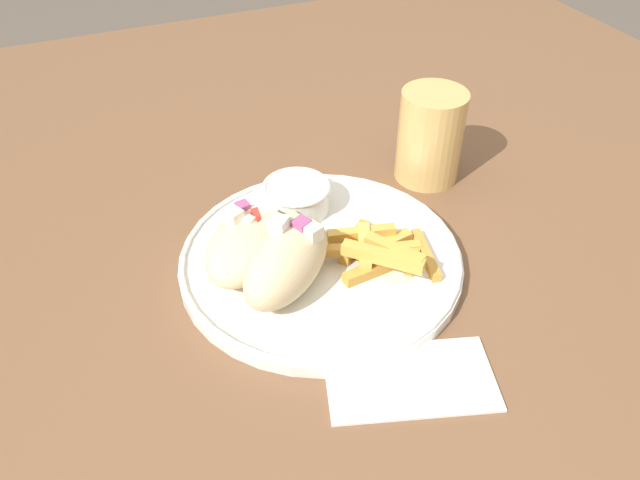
{
  "coord_description": "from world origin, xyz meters",
  "views": [
    {
      "loc": [
        -0.22,
        -0.46,
        1.16
      ],
      "look_at": [
        -0.02,
        0.0,
        0.74
      ],
      "focal_mm": 35.0,
      "sensor_mm": 36.0,
      "label": 1
    }
  ],
  "objects_px": {
    "fries_pile": "(379,250)",
    "water_glass": "(430,140)",
    "pita_sandwich_near": "(287,261)",
    "sauce_ramekin": "(296,196)",
    "pita_sandwich_far": "(247,243)",
    "plate": "(320,257)"
  },
  "relations": [
    {
      "from": "sauce_ramekin",
      "to": "water_glass",
      "type": "xyz_separation_m",
      "value": [
        0.19,
        0.02,
        0.02
      ]
    },
    {
      "from": "plate",
      "to": "pita_sandwich_far",
      "type": "xyz_separation_m",
      "value": [
        -0.07,
        0.02,
        0.03
      ]
    },
    {
      "from": "fries_pile",
      "to": "water_glass",
      "type": "distance_m",
      "value": 0.2
    },
    {
      "from": "plate",
      "to": "pita_sandwich_far",
      "type": "distance_m",
      "value": 0.08
    },
    {
      "from": "pita_sandwich_far",
      "to": "fries_pile",
      "type": "bearing_deg",
      "value": -71.4
    },
    {
      "from": "fries_pile",
      "to": "sauce_ramekin",
      "type": "relative_size",
      "value": 1.55
    },
    {
      "from": "pita_sandwich_far",
      "to": "fries_pile",
      "type": "relative_size",
      "value": 1.18
    },
    {
      "from": "fries_pile",
      "to": "plate",
      "type": "bearing_deg",
      "value": 148.84
    },
    {
      "from": "plate",
      "to": "fries_pile",
      "type": "height_order",
      "value": "fries_pile"
    },
    {
      "from": "water_glass",
      "to": "pita_sandwich_far",
      "type": "bearing_deg",
      "value": -162.44
    },
    {
      "from": "plate",
      "to": "pita_sandwich_near",
      "type": "xyz_separation_m",
      "value": [
        -0.05,
        -0.03,
        0.04
      ]
    },
    {
      "from": "sauce_ramekin",
      "to": "pita_sandwich_near",
      "type": "bearing_deg",
      "value": -115.69
    },
    {
      "from": "plate",
      "to": "sauce_ramekin",
      "type": "distance_m",
      "value": 0.09
    },
    {
      "from": "pita_sandwich_near",
      "to": "sauce_ramekin",
      "type": "relative_size",
      "value": 1.79
    },
    {
      "from": "pita_sandwich_near",
      "to": "water_glass",
      "type": "bearing_deg",
      "value": -12.98
    },
    {
      "from": "pita_sandwich_far",
      "to": "plate",
      "type": "bearing_deg",
      "value": -63.75
    },
    {
      "from": "plate",
      "to": "fries_pile",
      "type": "relative_size",
      "value": 2.48
    },
    {
      "from": "plate",
      "to": "pita_sandwich_near",
      "type": "distance_m",
      "value": 0.07
    },
    {
      "from": "plate",
      "to": "water_glass",
      "type": "xyz_separation_m",
      "value": [
        0.19,
        0.1,
        0.04
      ]
    },
    {
      "from": "sauce_ramekin",
      "to": "pita_sandwich_far",
      "type": "bearing_deg",
      "value": -141.01
    },
    {
      "from": "pita_sandwich_near",
      "to": "pita_sandwich_far",
      "type": "height_order",
      "value": "pita_sandwich_near"
    },
    {
      "from": "plate",
      "to": "pita_sandwich_near",
      "type": "bearing_deg",
      "value": -148.42
    }
  ]
}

